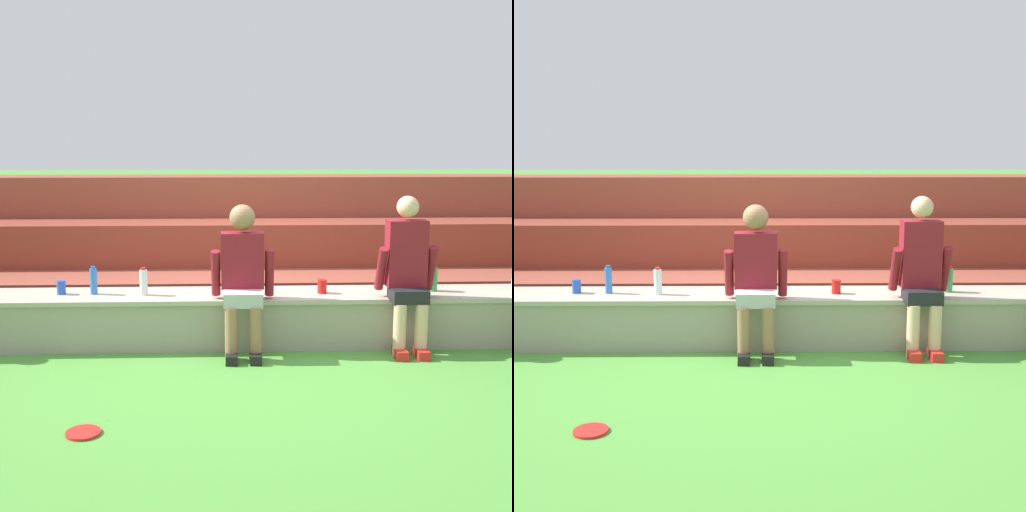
# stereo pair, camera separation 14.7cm
# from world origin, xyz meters

# --- Properties ---
(ground_plane) EXTENTS (80.00, 80.00, 0.00)m
(ground_plane) POSITION_xyz_m (0.00, 0.00, 0.00)
(ground_plane) COLOR #4C9338
(stone_seating_wall) EXTENTS (8.61, 0.61, 0.47)m
(stone_seating_wall) POSITION_xyz_m (0.00, 0.29, 0.25)
(stone_seating_wall) COLOR gray
(stone_seating_wall) RESTS_ON ground
(brick_bleachers) EXTENTS (10.87, 2.29, 1.43)m
(brick_bleachers) POSITION_xyz_m (0.00, 2.09, 0.56)
(brick_bleachers) COLOR brown
(brick_bleachers) RESTS_ON ground
(person_center) EXTENTS (0.55, 0.55, 1.31)m
(person_center) POSITION_xyz_m (0.00, -0.02, 0.70)
(person_center) COLOR #996B4C
(person_center) RESTS_ON ground
(person_right_of_center) EXTENTS (0.52, 0.48, 1.38)m
(person_right_of_center) POSITION_xyz_m (1.45, -0.00, 0.72)
(person_right_of_center) COLOR #DBAD89
(person_right_of_center) RESTS_ON ground
(water_bottle_center_gap) EXTENTS (0.08, 0.08, 0.24)m
(water_bottle_center_gap) POSITION_xyz_m (1.78, 0.31, 0.59)
(water_bottle_center_gap) COLOR green
(water_bottle_center_gap) RESTS_ON stone_seating_wall
(water_bottle_mid_right) EXTENTS (0.06, 0.06, 0.26)m
(water_bottle_mid_right) POSITION_xyz_m (-1.35, 0.30, 0.59)
(water_bottle_mid_right) COLOR blue
(water_bottle_mid_right) RESTS_ON stone_seating_wall
(water_bottle_mid_left) EXTENTS (0.07, 0.07, 0.25)m
(water_bottle_mid_left) POSITION_xyz_m (-0.89, 0.25, 0.59)
(water_bottle_mid_left) COLOR silver
(water_bottle_mid_left) RESTS_ON stone_seating_wall
(plastic_cup_middle) EXTENTS (0.08, 0.08, 0.12)m
(plastic_cup_middle) POSITION_xyz_m (-1.65, 0.31, 0.53)
(plastic_cup_middle) COLOR blue
(plastic_cup_middle) RESTS_ON stone_seating_wall
(plastic_cup_left_end) EXTENTS (0.08, 0.08, 0.13)m
(plastic_cup_left_end) POSITION_xyz_m (0.73, 0.26, 0.53)
(plastic_cup_left_end) COLOR red
(plastic_cup_left_end) RESTS_ON stone_seating_wall
(frisbee) EXTENTS (0.22, 0.22, 0.02)m
(frisbee) POSITION_xyz_m (-1.05, -1.63, 0.01)
(frisbee) COLOR red
(frisbee) RESTS_ON ground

